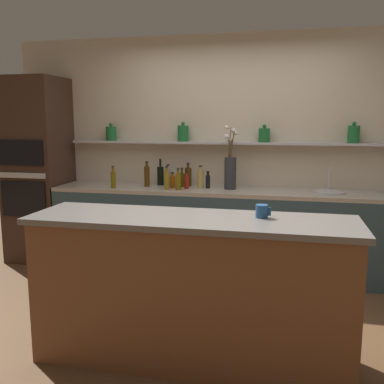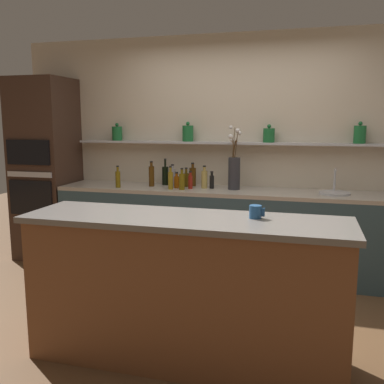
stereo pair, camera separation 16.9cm
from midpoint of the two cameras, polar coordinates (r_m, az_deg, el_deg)
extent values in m
plane|color=brown|center=(3.71, 0.63, -16.87)|extent=(12.00, 12.00, 0.00)
cube|color=beige|center=(4.92, 4.56, 5.36)|extent=(5.20, 0.10, 2.60)
cube|color=#B7B7BC|center=(4.79, 3.13, 6.55)|extent=(3.56, 0.18, 0.02)
cylinder|color=#19602D|center=(5.17, -11.67, 7.63)|extent=(0.12, 0.12, 0.16)
sphere|color=#19602D|center=(5.16, -11.71, 8.77)|extent=(0.04, 0.04, 0.04)
cylinder|color=#19602D|center=(4.87, -2.20, 7.80)|extent=(0.12, 0.12, 0.18)
sphere|color=#19602D|center=(4.87, -2.21, 9.11)|extent=(0.04, 0.04, 0.04)
cylinder|color=#19602D|center=(4.72, 8.59, 7.49)|extent=(0.12, 0.12, 0.15)
sphere|color=#19602D|center=(4.72, 8.62, 8.66)|extent=(0.04, 0.04, 0.04)
cylinder|color=#19602D|center=(4.75, 19.79, 7.24)|extent=(0.12, 0.12, 0.18)
sphere|color=#19602D|center=(4.74, 19.86, 8.59)|extent=(0.04, 0.04, 0.04)
cube|color=#334C56|center=(4.72, 2.58, -5.38)|extent=(3.66, 0.62, 0.88)
cube|color=#ADA393|center=(4.63, 2.62, 0.14)|extent=(3.66, 0.62, 0.04)
cube|color=brown|center=(2.99, -1.78, -13.33)|extent=(2.12, 0.55, 0.98)
cube|color=slate|center=(2.83, -1.84, -3.76)|extent=(2.18, 0.61, 0.04)
cube|color=#3D281E|center=(5.42, -20.66, 2.74)|extent=(0.65, 0.62, 2.15)
cube|color=black|center=(5.19, -22.41, -0.89)|extent=(0.55, 0.02, 0.40)
cube|color=black|center=(5.13, -22.77, 4.83)|extent=(0.55, 0.02, 0.28)
cube|color=#B7B7BC|center=(5.16, -22.60, 2.06)|extent=(0.57, 0.02, 0.06)
cylinder|color=#2D2D33|center=(4.61, 4.08, 2.50)|extent=(0.13, 0.13, 0.34)
cylinder|color=#4C3319|center=(4.57, 3.90, 6.00)|extent=(0.04, 0.02, 0.22)
sphere|color=silver|center=(4.53, 3.59, 7.40)|extent=(0.05, 0.05, 0.05)
cylinder|color=#4C3319|center=(4.59, 4.10, 5.75)|extent=(0.03, 0.03, 0.18)
sphere|color=silver|center=(4.62, 3.82, 6.89)|extent=(0.04, 0.04, 0.04)
cylinder|color=#4C3319|center=(4.59, 4.03, 6.61)|extent=(0.02, 0.06, 0.32)
sphere|color=silver|center=(4.60, 3.60, 8.62)|extent=(0.04, 0.04, 0.04)
cylinder|color=#4C3319|center=(4.60, 4.23, 6.39)|extent=(0.07, 0.03, 0.28)
sphere|color=silver|center=(4.63, 4.51, 8.16)|extent=(0.05, 0.05, 0.05)
cylinder|color=#4C3319|center=(4.61, 3.98, 5.78)|extent=(0.03, 0.03, 0.18)
sphere|color=silver|center=(4.64, 3.74, 6.93)|extent=(0.04, 0.04, 0.04)
cylinder|color=#4C3319|center=(4.60, 4.35, 6.23)|extent=(0.04, 0.04, 0.25)
sphere|color=silver|center=(4.62, 4.78, 7.83)|extent=(0.04, 0.04, 0.04)
cylinder|color=#B7B7BC|center=(4.57, 16.90, 0.00)|extent=(0.31, 0.31, 0.02)
cylinder|color=#B7B7BC|center=(4.67, 16.87, 1.68)|extent=(0.02, 0.02, 0.22)
cylinder|color=#B7B7BC|center=(4.59, 16.99, 2.94)|extent=(0.02, 0.12, 0.02)
cylinder|color=tan|center=(4.68, 0.09, 1.67)|extent=(0.07, 0.07, 0.19)
cylinder|color=tan|center=(4.66, 0.09, 3.10)|extent=(0.03, 0.03, 0.04)
cylinder|color=black|center=(4.66, 0.09, 3.46)|extent=(0.03, 0.03, 0.01)
cylinder|color=black|center=(4.93, -5.21, 2.14)|extent=(0.07, 0.07, 0.21)
cylinder|color=black|center=(4.91, -5.23, 3.81)|extent=(0.02, 0.02, 0.08)
cylinder|color=black|center=(4.91, -5.24, 4.36)|extent=(0.03, 0.03, 0.01)
cylinder|color=gray|center=(4.83, -4.20, 1.88)|extent=(0.06, 0.06, 0.19)
cylinder|color=gray|center=(4.82, -4.22, 3.25)|extent=(0.03, 0.03, 0.04)
cylinder|color=black|center=(4.81, -4.22, 3.60)|extent=(0.03, 0.03, 0.01)
cylinder|color=brown|center=(4.78, -11.46, 1.58)|extent=(0.05, 0.05, 0.18)
cylinder|color=brown|center=(4.77, -11.50, 2.95)|extent=(0.03, 0.03, 0.05)
cylinder|color=black|center=(4.76, -11.51, 3.33)|extent=(0.03, 0.03, 0.01)
cylinder|color=olive|center=(4.60, -4.43, 1.49)|extent=(0.05, 0.05, 0.19)
cylinder|color=olive|center=(4.59, -4.45, 2.96)|extent=(0.03, 0.03, 0.05)
cylinder|color=black|center=(4.59, -4.45, 3.36)|extent=(0.03, 0.03, 0.01)
cylinder|color=#9E4C0A|center=(4.70, -3.64, 1.30)|extent=(0.06, 0.06, 0.13)
cylinder|color=#9E4C0A|center=(4.69, -3.65, 2.27)|extent=(0.03, 0.03, 0.04)
cylinder|color=black|center=(4.69, -3.66, 2.56)|extent=(0.03, 0.03, 0.01)
cylinder|color=#4C2D0C|center=(4.84, -1.52, 2.02)|extent=(0.08, 0.08, 0.21)
cylinder|color=#4C2D0C|center=(4.83, -1.52, 3.50)|extent=(0.03, 0.03, 0.04)
cylinder|color=black|center=(4.82, -1.52, 3.85)|extent=(0.03, 0.03, 0.01)
cylinder|color=#4C2D0C|center=(4.83, -7.03, 2.05)|extent=(0.06, 0.06, 0.23)
cylinder|color=#4C2D0C|center=(4.81, -7.06, 3.65)|extent=(0.03, 0.03, 0.04)
cylinder|color=black|center=(4.81, -7.07, 4.00)|extent=(0.03, 0.03, 0.01)
cylinder|color=#47380A|center=(4.79, -2.37, 1.60)|extent=(0.06, 0.06, 0.15)
cylinder|color=#47380A|center=(4.78, -2.38, 2.80)|extent=(0.03, 0.03, 0.05)
cylinder|color=black|center=(4.77, -2.38, 3.18)|extent=(0.03, 0.03, 0.01)
cylinder|color=black|center=(4.68, 1.09, 1.36)|extent=(0.05, 0.05, 0.14)
cylinder|color=black|center=(4.66, 1.09, 2.42)|extent=(0.03, 0.03, 0.04)
cylinder|color=black|center=(4.66, 1.09, 2.72)|extent=(0.03, 0.03, 0.01)
cylinder|color=brown|center=(4.57, -2.91, 1.35)|extent=(0.06, 0.06, 0.17)
cylinder|color=brown|center=(4.56, -2.92, 2.72)|extent=(0.03, 0.03, 0.05)
cylinder|color=black|center=(4.55, -2.92, 3.12)|extent=(0.03, 0.03, 0.01)
cylinder|color=maroon|center=(4.65, -1.78, 1.32)|extent=(0.05, 0.05, 0.14)
cylinder|color=maroon|center=(4.64, -1.78, 2.40)|extent=(0.03, 0.03, 0.04)
cylinder|color=black|center=(4.63, -1.78, 2.70)|extent=(0.03, 0.03, 0.01)
cylinder|color=#235184|center=(2.82, 7.58, -2.56)|extent=(0.08, 0.08, 0.09)
cube|color=#235184|center=(2.82, 8.60, -2.60)|extent=(0.02, 0.01, 0.05)
camera|label=1|loc=(0.08, -91.30, -0.21)|focal=40.00mm
camera|label=2|loc=(0.08, 88.70, 0.21)|focal=40.00mm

